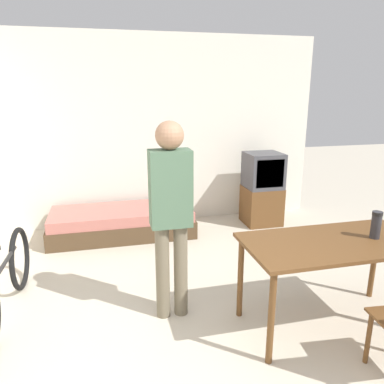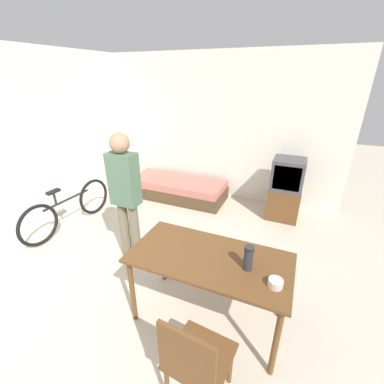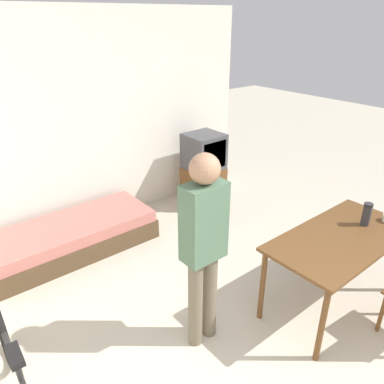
% 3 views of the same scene
% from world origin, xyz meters
% --- Properties ---
extents(ground_plane, '(20.00, 20.00, 0.00)m').
position_xyz_m(ground_plane, '(0.00, 0.00, 0.00)').
color(ground_plane, beige).
extents(wall_back, '(5.10, 0.06, 2.70)m').
position_xyz_m(wall_back, '(0.00, 3.95, 1.35)').
color(wall_back, silver).
rests_on(wall_back, ground_plane).
extents(wall_left, '(0.06, 4.92, 2.70)m').
position_xyz_m(wall_left, '(-2.08, 1.96, 1.35)').
color(wall_left, silver).
rests_on(wall_left, ground_plane).
extents(daybed, '(1.93, 0.79, 0.38)m').
position_xyz_m(daybed, '(-0.43, 3.44, 0.19)').
color(daybed, '#4C3823').
rests_on(daybed, ground_plane).
extents(tv, '(0.52, 0.48, 1.06)m').
position_xyz_m(tv, '(1.62, 3.44, 0.53)').
color(tv, brown).
rests_on(tv, ground_plane).
extents(dining_table, '(1.47, 0.73, 0.77)m').
position_xyz_m(dining_table, '(1.14, 0.98, 0.69)').
color(dining_table, brown).
rests_on(dining_table, ground_plane).
extents(wooden_chair, '(0.48, 0.48, 0.90)m').
position_xyz_m(wooden_chair, '(1.31, 0.20, 0.51)').
color(wooden_chair, brown).
rests_on(wooden_chair, ground_plane).
extents(bicycle, '(0.12, 1.70, 0.73)m').
position_xyz_m(bicycle, '(-1.53, 1.73, 0.33)').
color(bicycle, black).
rests_on(bicycle, ground_plane).
extents(person_standing, '(0.34, 0.23, 1.72)m').
position_xyz_m(person_standing, '(-0.11, 1.44, 1.01)').
color(person_standing, '#6B604C').
rests_on(person_standing, ground_plane).
extents(thermos_flask, '(0.08, 0.08, 0.23)m').
position_xyz_m(thermos_flask, '(1.49, 0.95, 0.90)').
color(thermos_flask, '#2D2D33').
rests_on(thermos_flask, dining_table).
extents(mate_bowl, '(0.12, 0.12, 0.06)m').
position_xyz_m(mate_bowl, '(1.74, 0.84, 0.81)').
color(mate_bowl, beige).
rests_on(mate_bowl, dining_table).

